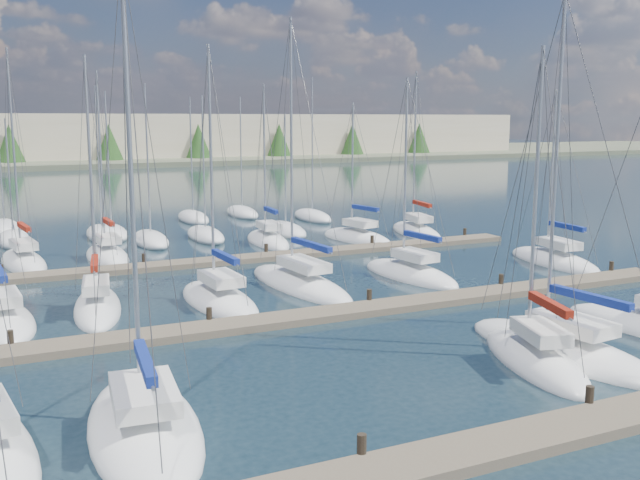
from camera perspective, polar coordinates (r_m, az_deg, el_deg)
name	(u,v)px	position (r m, az deg, el deg)	size (l,w,h in m)	color
ground	(125,210)	(74.05, -15.31, 2.36)	(400.00, 400.00, 0.00)	#1C2F39
dock_near	(505,444)	(21.00, 14.57, -15.51)	(44.00, 1.93, 1.10)	#6B5E4C
dock_mid	(301,317)	(32.28, -1.53, -6.20)	(44.00, 1.93, 1.10)	#6B5E4C
dock_far	(212,262)	(45.11, -8.67, -1.73)	(44.00, 1.93, 1.10)	#6B5E4C
sailboat_h	(2,322)	(34.40, -24.08, -6.01)	(3.21, 7.15, 11.94)	white
sailboat_n	(24,262)	(48.07, -22.63, -1.61)	(3.29, 7.93, 13.96)	white
sailboat_d	(535,359)	(27.91, 16.80, -9.11)	(4.29, 7.73, 12.28)	white
sailboat_o	(107,256)	(48.40, -16.65, -1.20)	(2.71, 6.77, 12.74)	white
sailboat_l	(410,274)	(41.27, 7.24, -2.72)	(3.37, 8.06, 12.01)	white
sailboat_k	(300,284)	(38.56, -1.65, -3.52)	(3.61, 10.19, 14.92)	white
sailboat_j	(219,300)	(35.48, -8.08, -4.78)	(3.15, 7.96, 13.21)	white
sailboat_m	(554,261)	(47.09, 18.22, -1.60)	(3.33, 8.38, 11.51)	white
sailboat_i	(97,307)	(35.38, -17.38, -5.15)	(3.27, 7.83, 12.62)	white
sailboat_c	(144,428)	(21.86, -13.88, -14.37)	(3.96, 8.78, 14.12)	white
sailboat_e	(561,350)	(29.30, 18.73, -8.33)	(3.82, 9.33, 14.29)	white
sailboat_p	(268,240)	(52.27, -4.20, -0.04)	(2.81, 7.19, 12.19)	white
sailboat_r	(416,232)	(56.72, 7.70, 0.67)	(3.75, 8.42, 13.37)	white
sailboat_q	(357,238)	(53.44, 2.98, 0.17)	(3.94, 7.72, 10.90)	white
distant_boats	(106,233)	(57.45, -16.77, 0.56)	(36.93, 20.75, 13.30)	#9EA0A5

